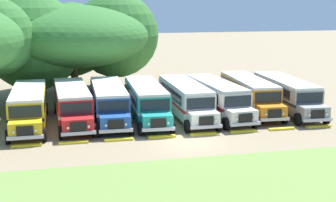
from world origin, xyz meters
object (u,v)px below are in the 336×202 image
broad_shade_tree (74,38)px  parked_bus_slot_6 (250,93)px  parked_bus_slot_4 (186,98)px  parked_bus_slot_3 (146,100)px  parked_bus_slot_7 (286,93)px  parked_bus_slot_5 (217,96)px  parked_bus_slot_2 (109,101)px  parked_bus_slot_1 (72,102)px  parked_bus_slot_0 (29,105)px

broad_shade_tree → parked_bus_slot_6: bearing=-39.0°
broad_shade_tree → parked_bus_slot_4: bearing=-56.1°
parked_bus_slot_3 → parked_bus_slot_7: same height
parked_bus_slot_5 → broad_shade_tree: (-11.46, 12.82, 4.22)m
parked_bus_slot_3 → parked_bus_slot_5: same height
parked_bus_slot_2 → parked_bus_slot_7: (15.60, -0.43, 0.00)m
parked_bus_slot_1 → parked_bus_slot_5: 12.11m
parked_bus_slot_4 → parked_bus_slot_6: bearing=98.3°
parked_bus_slot_3 → parked_bus_slot_7: bearing=91.1°
parked_bus_slot_0 → parked_bus_slot_4: same height
parked_bus_slot_0 → broad_shade_tree: size_ratio=0.60×
parked_bus_slot_4 → parked_bus_slot_6: size_ratio=0.99×
parked_bus_slot_4 → broad_shade_tree: (-8.68, 12.93, 4.22)m
parked_bus_slot_2 → parked_bus_slot_3: size_ratio=1.00×
parked_bus_slot_0 → parked_bus_slot_4: (12.67, -0.13, 0.00)m
parked_bus_slot_2 → parked_bus_slot_3: same height
parked_bus_slot_4 → parked_bus_slot_5: size_ratio=0.99×
parked_bus_slot_6 → broad_shade_tree: broad_shade_tree is taller
parked_bus_slot_0 → parked_bus_slot_5: 15.45m
parked_bus_slot_2 → broad_shade_tree: bearing=-168.6°
parked_bus_slot_4 → parked_bus_slot_7: 9.22m
parked_bus_slot_0 → parked_bus_slot_5: (15.45, -0.03, 0.00)m
parked_bus_slot_4 → broad_shade_tree: bearing=-146.4°
parked_bus_slot_0 → parked_bus_slot_7: same height
parked_bus_slot_0 → broad_shade_tree: bearing=162.0°
parked_bus_slot_2 → parked_bus_slot_6: size_ratio=1.00×
parked_bus_slot_3 → parked_bus_slot_2: bearing=-93.9°
parked_bus_slot_6 → broad_shade_tree: 19.53m
parked_bus_slot_2 → parked_bus_slot_3: 3.08m
broad_shade_tree → parked_bus_slot_7: bearing=-35.8°
parked_bus_slot_2 → parked_bus_slot_3: (3.06, -0.30, 0.00)m
parked_bus_slot_1 → parked_bus_slot_3: 6.01m
parked_bus_slot_1 → broad_shade_tree: size_ratio=0.61×
parked_bus_slot_4 → parked_bus_slot_6: (6.13, 0.92, 0.00)m
parked_bus_slot_7 → broad_shade_tree: (-17.90, 12.93, 4.22)m
parked_bus_slot_2 → parked_bus_slot_5: same height
parked_bus_slot_2 → parked_bus_slot_6: (12.51, 0.49, 0.00)m
parked_bus_slot_3 → broad_shade_tree: 14.50m
parked_bus_slot_5 → parked_bus_slot_3: bearing=-93.4°
parked_bus_slot_2 → parked_bus_slot_7: bearing=89.4°
parked_bus_slot_7 → parked_bus_slot_5: bearing=-88.5°
parked_bus_slot_0 → broad_shade_tree: 14.05m
parked_bus_slot_0 → parked_bus_slot_2: size_ratio=1.00×
parked_bus_slot_5 → parked_bus_slot_7: size_ratio=1.00×
parked_bus_slot_1 → parked_bus_slot_3: same height
parked_bus_slot_3 → parked_bus_slot_0: bearing=-88.3°
parked_bus_slot_4 → parked_bus_slot_7: (9.22, -0.00, 0.00)m
parked_bus_slot_4 → parked_bus_slot_7: size_ratio=1.00×
parked_bus_slot_1 → parked_bus_slot_6: 15.47m
parked_bus_slot_2 → parked_bus_slot_0: bearing=-86.3°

